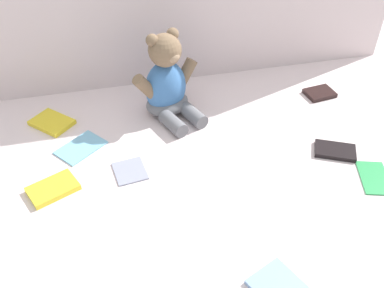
# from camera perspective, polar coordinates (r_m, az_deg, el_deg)

# --- Properties ---
(ground_plane) EXTENTS (3.20, 3.20, 0.00)m
(ground_plane) POSITION_cam_1_polar(r_m,az_deg,el_deg) (1.25, -0.79, -0.60)
(ground_plane) COLOR silver
(teddy_bear) EXTENTS (0.22, 0.23, 0.27)m
(teddy_bear) POSITION_cam_1_polar(r_m,az_deg,el_deg) (1.34, -3.27, 7.76)
(teddy_bear) COLOR #3F72B2
(teddy_bear) RESTS_ON ground_plane
(book_case_0) EXTENTS (0.16, 0.15, 0.01)m
(book_case_0) POSITION_cam_1_polar(r_m,az_deg,el_deg) (1.29, -14.43, -0.38)
(book_case_0) COLOR #74B4D4
(book_case_0) RESTS_ON ground_plane
(book_case_1) EXTENTS (0.11, 0.14, 0.01)m
(book_case_1) POSITION_cam_1_polar(r_m,az_deg,el_deg) (1.26, 22.86, -4.05)
(book_case_1) COLOR green
(book_case_1) RESTS_ON ground_plane
(book_case_2) EXTENTS (0.09, 0.10, 0.01)m
(book_case_2) POSITION_cam_1_polar(r_m,az_deg,el_deg) (1.19, -8.16, -3.46)
(book_case_2) COLOR #8C90A8
(book_case_2) RESTS_ON ground_plane
(book_case_3) EXTENTS (0.13, 0.11, 0.01)m
(book_case_3) POSITION_cam_1_polar(r_m,az_deg,el_deg) (1.30, 18.30, -0.84)
(book_case_3) COLOR black
(book_case_3) RESTS_ON ground_plane
(book_case_4) EXTENTS (0.14, 0.12, 0.02)m
(book_case_4) POSITION_cam_1_polar(r_m,az_deg,el_deg) (1.18, -17.81, -5.60)
(book_case_4) COLOR yellow
(book_case_4) RESTS_ON ground_plane
(book_case_5) EXTENTS (0.13, 0.12, 0.01)m
(book_case_5) POSITION_cam_1_polar(r_m,az_deg,el_deg) (0.97, 11.01, -17.75)
(book_case_5) COLOR #82A8D1
(book_case_5) RESTS_ON ground_plane
(book_case_6) EXTENTS (0.10, 0.08, 0.01)m
(book_case_6) POSITION_cam_1_polar(r_m,az_deg,el_deg) (1.53, 16.43, 6.43)
(book_case_6) COLOR black
(book_case_6) RESTS_ON ground_plane
(book_case_7) EXTENTS (0.15, 0.15, 0.01)m
(book_case_7) POSITION_cam_1_polar(r_m,az_deg,el_deg) (1.40, -17.94, 2.72)
(book_case_7) COLOR yellow
(book_case_7) RESTS_ON ground_plane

